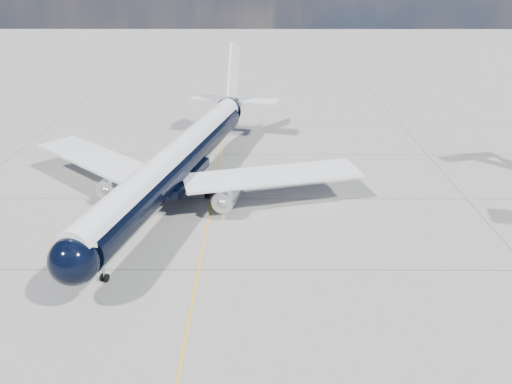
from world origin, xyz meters
TOP-DOWN VIEW (x-y plane):
  - ground at (0.00, 30.00)m, footprint 320.00×320.00m
  - taxiway_centerline at (0.00, 25.00)m, footprint 0.16×160.00m
  - main_airliner at (-3.64, 26.37)m, footprint 40.91×50.57m

SIDE VIEW (x-z plane):
  - ground at x=0.00m, z-range 0.00..0.00m
  - taxiway_centerline at x=0.00m, z-range 0.00..0.01m
  - main_airliner at x=-3.64m, z-range -2.81..11.98m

